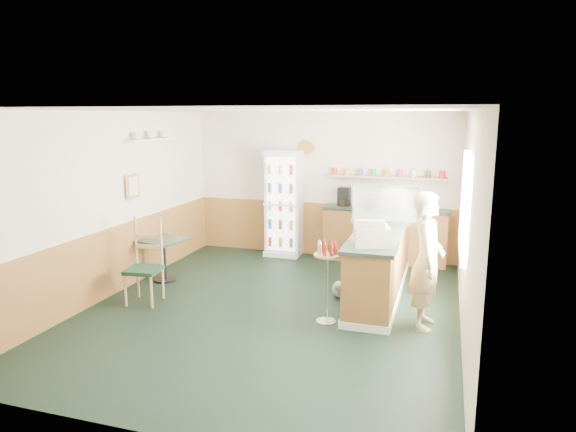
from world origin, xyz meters
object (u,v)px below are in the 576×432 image
at_px(shopkeeper, 427,261).
at_px(cafe_chair, 147,258).
at_px(cafe_table, 163,252).
at_px(drinks_fridge, 284,203).
at_px(display_case, 386,204).
at_px(cash_register, 371,235).
at_px(condiment_stand, 327,269).

height_order(shopkeeper, cafe_chair, shopkeeper).
height_order(shopkeeper, cafe_table, shopkeeper).
height_order(drinks_fridge, display_case, drinks_fridge).
height_order(display_case, cash_register, display_case).
distance_m(drinks_fridge, condiment_stand, 3.35).
bearing_deg(cafe_table, condiment_stand, -16.91).
bearing_deg(cafe_chair, cash_register, -3.02).
relative_size(display_case, condiment_stand, 0.92).
bearing_deg(cafe_chair, drinks_fridge, 61.87).
distance_m(shopkeeper, cafe_chair, 3.87).
relative_size(display_case, cash_register, 2.19).
bearing_deg(condiment_stand, display_case, 73.80).
bearing_deg(cafe_chair, cafe_table, 98.69).
distance_m(drinks_fridge, shopkeeper, 3.87).
height_order(cash_register, condiment_stand, cash_register).
relative_size(drinks_fridge, display_case, 2.05).
relative_size(drinks_fridge, condiment_stand, 1.88).
distance_m(drinks_fridge, display_case, 2.39).
bearing_deg(cafe_chair, display_case, 21.51).
xyz_separation_m(shopkeeper, cafe_table, (-4.10, 0.64, -0.38)).
xyz_separation_m(cash_register, condiment_stand, (-0.51, -0.26, -0.42)).
height_order(cash_register, cafe_table, cash_register).
bearing_deg(shopkeeper, cash_register, 88.42).
xyz_separation_m(cash_register, shopkeeper, (0.70, -0.03, -0.27)).
relative_size(shopkeeper, cafe_chair, 1.43).
bearing_deg(cafe_table, cafe_chair, -74.01).
distance_m(display_case, cash_register, 1.51).
relative_size(shopkeeper, condiment_stand, 1.63).
bearing_deg(condiment_stand, cafe_chair, 179.39).
distance_m(drinks_fridge, cash_register, 3.39).
bearing_deg(cash_register, drinks_fridge, 112.76).
height_order(shopkeeper, condiment_stand, shopkeeper).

